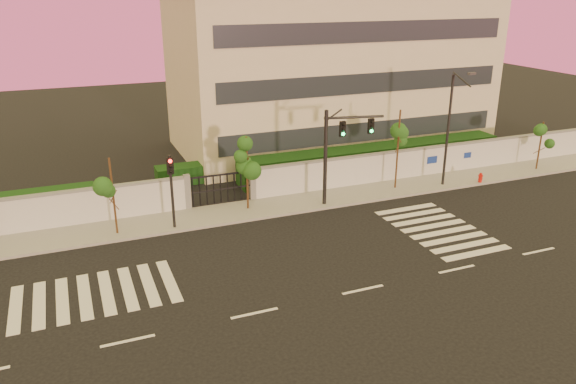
# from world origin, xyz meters

# --- Properties ---
(ground) EXTENTS (120.00, 120.00, 0.00)m
(ground) POSITION_xyz_m (0.00, 0.00, 0.00)
(ground) COLOR black
(ground) RESTS_ON ground
(sidewalk) EXTENTS (60.00, 3.00, 0.15)m
(sidewalk) POSITION_xyz_m (0.00, 10.50, 0.07)
(sidewalk) COLOR gray
(sidewalk) RESTS_ON ground
(perimeter_wall) EXTENTS (60.00, 0.36, 2.20)m
(perimeter_wall) POSITION_xyz_m (0.10, 12.00, 1.07)
(perimeter_wall) COLOR silver
(perimeter_wall) RESTS_ON ground
(hedge_row) EXTENTS (41.00, 4.25, 1.80)m
(hedge_row) POSITION_xyz_m (1.17, 14.74, 0.82)
(hedge_row) COLOR black
(hedge_row) RESTS_ON ground
(institutional_building) EXTENTS (24.40, 12.40, 12.25)m
(institutional_building) POSITION_xyz_m (9.00, 21.99, 6.16)
(institutional_building) COLOR beige
(institutional_building) RESTS_ON ground
(road_markings) EXTENTS (57.00, 7.62, 0.02)m
(road_markings) POSITION_xyz_m (-1.58, 3.76, 0.01)
(road_markings) COLOR silver
(road_markings) RESTS_ON ground
(street_tree_c) EXTENTS (1.37, 1.09, 4.30)m
(street_tree_c) POSITION_xyz_m (-9.27, 9.93, 3.16)
(street_tree_c) COLOR #382314
(street_tree_c) RESTS_ON ground
(street_tree_d) EXTENTS (1.50, 1.20, 4.48)m
(street_tree_d) POSITION_xyz_m (-1.73, 10.64, 3.30)
(street_tree_d) COLOR #382314
(street_tree_d) RESTS_ON ground
(street_tree_e) EXTENTS (1.44, 1.15, 5.26)m
(street_tree_e) POSITION_xyz_m (8.26, 10.48, 3.86)
(street_tree_e) COLOR #382314
(street_tree_e) RESTS_ON ground
(street_tree_f) EXTENTS (1.41, 1.12, 3.56)m
(street_tree_f) POSITION_xyz_m (19.80, 10.09, 2.63)
(street_tree_f) COLOR #382314
(street_tree_f) RESTS_ON ground
(traffic_signal_main) EXTENTS (3.67, 0.92, 5.84)m
(traffic_signal_main) POSITION_xyz_m (3.47, 9.60, 3.69)
(traffic_signal_main) COLOR black
(traffic_signal_main) RESTS_ON ground
(traffic_signal_secondary) EXTENTS (0.33, 0.33, 4.21)m
(traffic_signal_secondary) POSITION_xyz_m (-6.32, 9.51, 2.67)
(traffic_signal_secondary) COLOR black
(traffic_signal_secondary) RESTS_ON ground
(streetlight_east) EXTENTS (0.46, 1.85, 7.67)m
(streetlight_east) POSITION_xyz_m (11.49, 9.67, 4.15)
(streetlight_east) COLOR black
(streetlight_east) RESTS_ON ground
(fire_hydrant) EXTENTS (0.30, 0.30, 0.80)m
(fire_hydrant) POSITION_xyz_m (14.06, 9.23, 0.40)
(fire_hydrant) COLOR red
(fire_hydrant) RESTS_ON ground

